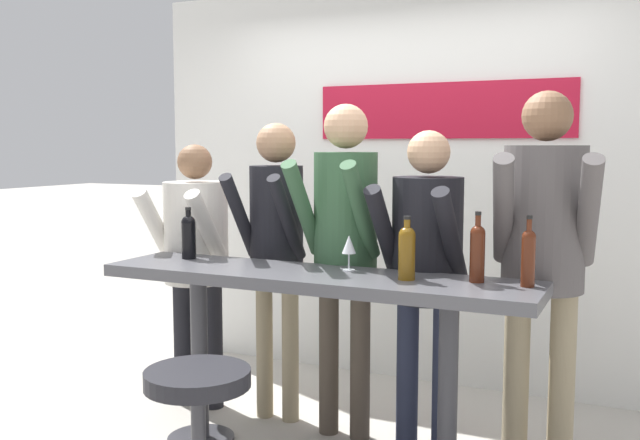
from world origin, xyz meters
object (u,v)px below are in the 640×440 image
Objects in this scene: person_center at (426,256)px; wine_bottle_0 at (528,255)px; bar_stool at (198,424)px; person_left at (276,235)px; tasting_table at (314,308)px; person_center_left at (344,231)px; person_far_left at (195,247)px; person_center_right at (543,238)px; wine_bottle_3 at (189,235)px; wine_bottle_2 at (407,250)px; wine_glass_0 at (349,246)px; wine_bottle_1 at (477,250)px.

person_center is 5.30× the size of wine_bottle_0.
person_left reaches higher than bar_stool.
person_center_left is (-0.00, 0.39, 0.34)m from tasting_table.
person_far_left reaches higher than tasting_table.
person_center_right is at bearing 11.88° from person_center.
wine_bottle_3 is at bearing -59.72° from person_far_left.
person_far_left is 1.54m from wine_bottle_2.
person_center is at bearing 39.85° from wine_glass_0.
bar_stool is at bearing -129.21° from wine_bottle_2.
wine_bottle_1 is at bearing 6.55° from tasting_table.
wine_bottle_3 is at bearing -163.64° from person_center.
person_center reaches higher than person_far_left.
person_far_left is (-1.00, 0.45, 0.18)m from tasting_table.
person_left is 1.47m from person_center_right.
bar_stool is at bearing -54.80° from person_far_left.
person_center_right is 5.89× the size of wine_bottle_0.
wine_bottle_2 is at bearing -165.91° from wine_bottle_1.
person_center is (0.45, 0.38, 0.23)m from tasting_table.
wine_bottle_0 is (-0.01, -0.38, -0.03)m from person_center_right.
person_center_left is 6.13× the size of wine_bottle_2.
person_center_left reaches higher than person_left.
tasting_table is 6.78× the size of wine_bottle_1.
tasting_table is 1.27× the size of person_left.
wine_bottle_2 is (-0.53, -0.07, -0.00)m from wine_bottle_0.
tasting_table reaches higher than bar_stool.
wine_bottle_0 reaches higher than wine_glass_0.
wine_bottle_0 is (1.00, 0.08, 0.32)m from tasting_table.
person_left is at bearing 150.32° from wine_glass_0.
wine_bottle_0 is at bearing -100.46° from person_center_right.
wine_glass_0 is (-0.33, 0.10, -0.01)m from wine_bottle_2.
wine_bottle_2 is at bearing -149.27° from person_center_right.
person_far_left is 5.66× the size of wine_bottle_3.
tasting_table is 1.11m from person_far_left.
person_left is at bearing 179.07° from person_center.
wine_bottle_1 is (1.23, -0.37, 0.04)m from person_left.
wine_glass_0 is (1.14, -0.33, 0.12)m from person_far_left.
person_center_left is at bearing 82.27° from bar_stool.
tasting_table is 0.51m from person_center_left.
wine_bottle_3 is at bearing 176.10° from wine_bottle_2.
person_center_right reaches higher than person_far_left.
person_center_left reaches higher than person_far_left.
wine_bottle_0 is at bearing -0.65° from wine_bottle_3.
wine_bottle_1 is 1.82× the size of wine_glass_0.
tasting_table is at bearing 78.11° from bar_stool.
person_left is 5.82× the size of wine_bottle_2.
wine_bottle_3 is at bearing -135.85° from person_left.
wine_bottle_0 is 0.98× the size of wine_bottle_1.
bar_stool is 1.56m from person_far_left.
wine_bottle_1 is at bearing -38.34° from person_center.
person_center_left is 5.63× the size of wine_bottle_1.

